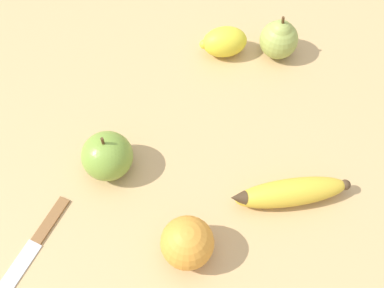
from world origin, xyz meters
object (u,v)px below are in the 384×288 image
at_px(apple, 107,156).
at_px(paring_knife, 34,245).
at_px(lemon, 224,42).
at_px(orange, 187,243).
at_px(pear, 279,38).
at_px(banana, 290,192).

height_order(apple, paring_knife, apple).
bearing_deg(apple, lemon, 138.54).
bearing_deg(orange, pear, 152.71).
height_order(orange, pear, pear).
xyz_separation_m(orange, apple, (-0.14, -0.11, -0.00)).
bearing_deg(paring_knife, orange, -157.33).
relative_size(orange, apple, 0.88).
xyz_separation_m(apple, paring_knife, (0.12, -0.11, -0.03)).
relative_size(orange, lemon, 0.82).
distance_m(pear, apple, 0.37).
bearing_deg(pear, paring_knife, -49.92).
distance_m(orange, pear, 0.41).
distance_m(orange, lemon, 0.38).
height_order(apple, lemon, apple).
distance_m(banana, paring_knife, 0.37).
height_order(banana, lemon, lemon).
bearing_deg(lemon, orange, -13.81).
relative_size(pear, lemon, 0.98).
xyz_separation_m(orange, paring_knife, (-0.02, -0.22, -0.03)).
xyz_separation_m(banana, orange, (0.07, -0.16, 0.02)).
distance_m(orange, apple, 0.18).
relative_size(orange, paring_knife, 0.46).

